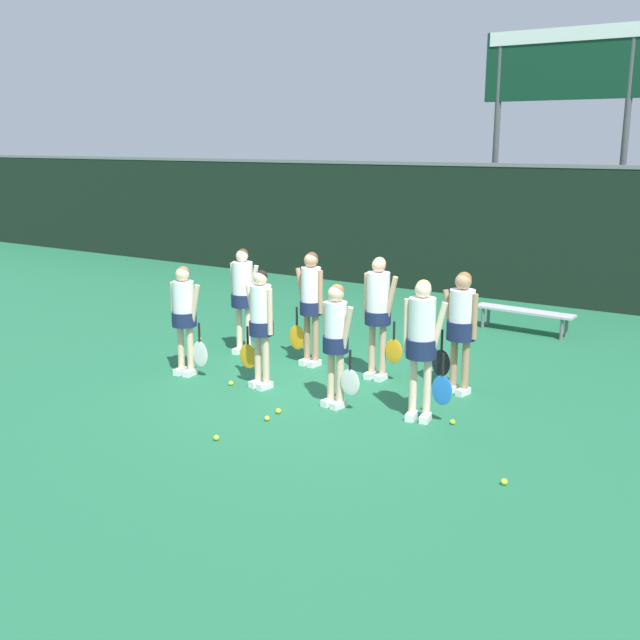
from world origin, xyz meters
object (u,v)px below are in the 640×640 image
(player_3, at_px, (422,338))
(tennis_ball_5, at_px, (453,422))
(player_1, at_px, (261,320))
(player_5, at_px, (311,299))
(player_4, at_px, (243,293))
(tennis_ball_1, at_px, (231,383))
(tennis_ball_3, at_px, (200,339))
(scoreboard, at_px, (561,90))
(player_0, at_px, (184,312))
(tennis_ball_0, at_px, (216,438))
(player_2, at_px, (336,336))
(player_6, at_px, (378,307))
(tennis_ball_4, at_px, (267,346))
(tennis_ball_6, at_px, (267,418))
(tennis_ball_2, at_px, (278,411))
(player_7, at_px, (461,322))
(bench_courtside, at_px, (524,313))
(tennis_ball_7, at_px, (504,482))

(player_3, height_order, tennis_ball_5, player_3)
(player_1, relative_size, player_5, 0.95)
(player_4, height_order, tennis_ball_1, player_4)
(tennis_ball_3, bearing_deg, scoreboard, 62.72)
(player_0, bearing_deg, tennis_ball_1, -9.44)
(player_4, relative_size, tennis_ball_0, 25.73)
(scoreboard, height_order, tennis_ball_1, scoreboard)
(player_2, height_order, player_6, player_6)
(player_1, distance_m, tennis_ball_4, 2.28)
(player_1, distance_m, tennis_ball_6, 1.65)
(player_6, relative_size, tennis_ball_2, 25.60)
(player_3, height_order, tennis_ball_4, player_3)
(player_2, xyz_separation_m, player_5, (-1.32, 1.40, 0.09))
(tennis_ball_3, bearing_deg, player_4, -10.62)
(player_2, relative_size, tennis_ball_1, 23.97)
(tennis_ball_2, relative_size, tennis_ball_3, 1.09)
(player_1, height_order, player_7, player_7)
(bench_courtside, bearing_deg, player_2, -95.36)
(player_0, bearing_deg, player_7, 14.94)
(bench_courtside, relative_size, tennis_ball_7, 26.64)
(player_4, height_order, tennis_ball_4, player_4)
(tennis_ball_2, height_order, tennis_ball_6, tennis_ball_2)
(player_3, distance_m, player_6, 1.73)
(tennis_ball_5, bearing_deg, tennis_ball_4, 158.87)
(player_7, bearing_deg, player_0, -148.44)
(player_5, relative_size, tennis_ball_2, 25.21)
(player_7, bearing_deg, tennis_ball_4, -175.39)
(bench_courtside, distance_m, tennis_ball_5, 5.07)
(player_2, height_order, tennis_ball_5, player_2)
(player_3, relative_size, tennis_ball_5, 27.92)
(player_4, relative_size, player_7, 1.02)
(scoreboard, xyz_separation_m, tennis_ball_2, (-0.60, -9.78, -4.47))
(bench_courtside, bearing_deg, scoreboard, 103.95)
(player_3, xyz_separation_m, tennis_ball_2, (-1.63, -0.80, -1.03))
(scoreboard, distance_m, tennis_ball_7, 11.42)
(scoreboard, xyz_separation_m, tennis_ball_1, (-1.85, -9.22, -4.47))
(tennis_ball_4, bearing_deg, scoreboard, 70.36)
(player_4, xyz_separation_m, player_6, (2.49, 0.01, 0.05))
(bench_courtside, height_order, tennis_ball_4, bench_courtside)
(player_3, bearing_deg, player_5, 142.76)
(player_0, distance_m, tennis_ball_2, 2.42)
(player_4, height_order, player_7, player_4)
(player_5, bearing_deg, player_4, -172.37)
(bench_courtside, bearing_deg, player_6, -99.95)
(player_2, xyz_separation_m, player_6, (-0.11, 1.35, 0.12))
(scoreboard, xyz_separation_m, tennis_ball_5, (1.44, -8.90, -4.47))
(player_5, relative_size, tennis_ball_5, 27.80)
(player_6, distance_m, player_7, 1.26)
(bench_courtside, relative_size, player_3, 1.03)
(player_0, relative_size, player_7, 0.96)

